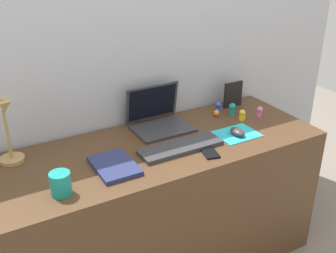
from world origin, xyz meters
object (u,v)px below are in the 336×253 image
toy_figurine_orange (216,113)px  desk_lamp (8,134)px  picture_frame (233,95)px  toy_figurine_blue (218,107)px  laptop (158,117)px  toy_figurine_yellow (242,115)px  toy_figurine_pink (260,111)px  cell_phone (209,152)px  toy_figurine_teal (232,108)px  coffee_mug (61,184)px  keyboard (181,147)px  notebook_pad (114,166)px  mouse (237,132)px

toy_figurine_orange → desk_lamp: bearing=179.5°
picture_frame → toy_figurine_blue: (-0.12, -0.02, -0.04)m
laptop → toy_figurine_blue: bearing=0.1°
toy_figurine_yellow → toy_figurine_pink: same height
picture_frame → toy_figurine_yellow: 0.20m
toy_figurine_yellow → cell_phone: bearing=-149.6°
toy_figurine_teal → toy_figurine_blue: toy_figurine_teal is taller
toy_figurine_teal → toy_figurine_pink: size_ratio=1.13×
picture_frame → coffee_mug: 1.19m
keyboard → toy_figurine_pink: bearing=10.5°
cell_phone → toy_figurine_teal: 0.47m
notebook_pad → toy_figurine_teal: bearing=14.4°
desk_lamp → coffee_mug: desk_lamp is taller
keyboard → cell_phone: (0.10, -0.10, -0.01)m
notebook_pad → toy_figurine_pink: size_ratio=3.96×
laptop → picture_frame: laptop is taller
keyboard → cell_phone: 0.14m
toy_figurine_yellow → toy_figurine_pink: bearing=-6.4°
cell_phone → toy_figurine_orange: size_ratio=3.46×
cell_phone → picture_frame: 0.59m
desk_lamp → toy_figurine_teal: 1.18m
notebook_pad → toy_figurine_yellow: size_ratio=4.01×
toy_figurine_yellow → toy_figurine_orange: size_ratio=1.62×
cell_phone → picture_frame: picture_frame is taller
notebook_pad → toy_figurine_orange: bearing=18.1°
desk_lamp → toy_figurine_blue: 1.14m
desk_lamp → coffee_mug: size_ratio=3.47×
picture_frame → toy_figurine_orange: 0.19m
keyboard → desk_lamp: 0.77m
laptop → toy_figurine_yellow: size_ratio=5.02×
toy_figurine_teal → toy_figurine_pink: toy_figurine_teal is taller
coffee_mug → toy_figurine_blue: 1.08m
cell_phone → toy_figurine_blue: toy_figurine_blue is taller
toy_figurine_blue → toy_figurine_pink: bearing=-46.8°
cell_phone → toy_figurine_pink: toy_figurine_pink is taller
laptop → toy_figurine_yellow: (0.44, -0.16, -0.02)m
keyboard → toy_figurine_yellow: 0.48m
laptop → desk_lamp: bearing=-177.4°
toy_figurine_blue → notebook_pad: bearing=-159.7°
mouse → toy_figurine_blue: bearing=72.3°
notebook_pad → toy_figurine_orange: size_ratio=6.49×
toy_figurine_blue → toy_figurine_orange: 0.06m
laptop → toy_figurine_teal: bearing=-9.1°
coffee_mug → toy_figurine_pink: bearing=9.4°
mouse → toy_figurine_pink: (0.25, 0.13, 0.01)m
notebook_pad → desk_lamp: bearing=146.7°
mouse → desk_lamp: 1.08m
notebook_pad → toy_figurine_blue: size_ratio=4.13×
toy_figurine_blue → toy_figurine_orange: bearing=-135.6°
mouse → toy_figurine_pink: bearing=26.6°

